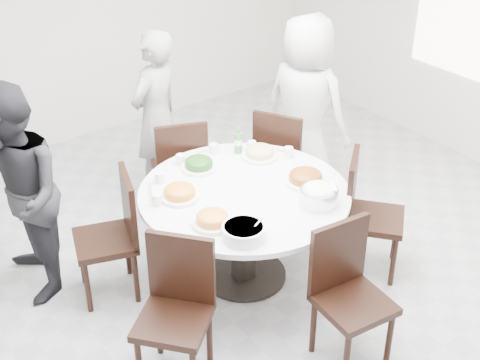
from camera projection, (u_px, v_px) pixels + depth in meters
floor at (244, 281)px, 5.03m from camera, size 6.00×6.00×0.01m
wall_back at (59, 6)px, 6.41m from camera, size 6.00×0.01×2.80m
dining_table at (244, 235)px, 4.90m from camera, size 1.50×1.50×0.75m
chair_ne at (284, 157)px, 5.73m from camera, size 0.57×0.57×0.95m
chair_n at (179, 167)px, 5.58m from camera, size 0.54×0.54×0.95m
chair_nw at (105, 238)px, 4.69m from camera, size 0.53×0.53×0.95m
chair_sw at (173, 318)px, 3.98m from camera, size 0.59×0.59×0.95m
chair_s at (354, 301)px, 4.11m from camera, size 0.46×0.46×0.95m
chair_se at (375, 216)px, 4.93m from camera, size 0.59×0.59×0.95m
diner_right at (305, 108)px, 5.76m from camera, size 0.74×0.93×1.65m
diner_middle at (156, 118)px, 5.72m from camera, size 0.66×0.55×1.54m
diner_left at (17, 197)px, 4.55m from camera, size 0.71×0.86×1.60m
dish_greens at (199, 165)px, 4.97m from camera, size 0.26×0.26×0.07m
dish_pale at (260, 153)px, 5.13m from camera, size 0.28×0.28×0.07m
dish_orange at (180, 193)px, 4.61m from camera, size 0.28×0.28×0.07m
dish_redbrown at (305, 178)px, 4.79m from camera, size 0.30×0.30×0.08m
dish_tofu at (212, 220)px, 4.33m from camera, size 0.27×0.27×0.07m
rice_bowl at (319, 197)px, 4.54m from camera, size 0.26×0.26×0.11m
soup_bowl at (244, 232)px, 4.20m from camera, size 0.28×0.28×0.09m
beverage_bottle at (238, 140)px, 5.16m from camera, size 0.06×0.06×0.22m
tea_cups at (198, 151)px, 5.16m from camera, size 0.07×0.07×0.08m
chopsticks at (191, 156)px, 5.15m from camera, size 0.24×0.04×0.01m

